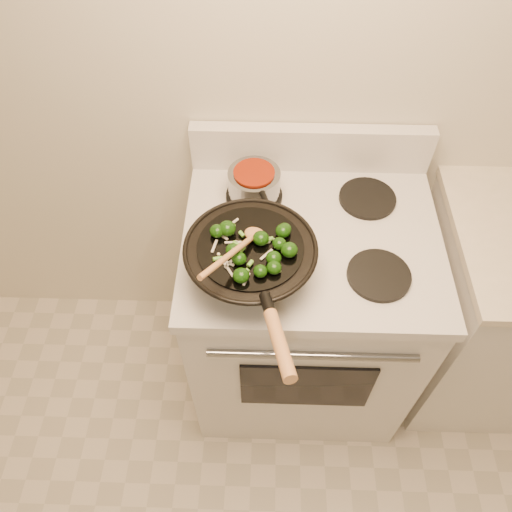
{
  "coord_description": "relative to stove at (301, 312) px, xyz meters",
  "views": [
    {
      "loc": [
        -0.16,
        0.2,
        2.07
      ],
      "look_at": [
        -0.18,
        1.01,
        1.02
      ],
      "focal_mm": 35.0,
      "sensor_mm": 36.0,
      "label": 1
    }
  ],
  "objects": [
    {
      "name": "wok",
      "position": [
        -0.18,
        -0.16,
        0.52
      ],
      "size": [
        0.36,
        0.59,
        0.2
      ],
      "color": "black",
      "rests_on": "stove"
    },
    {
      "name": "stove",
      "position": [
        0.0,
        0.0,
        0.0
      ],
      "size": [
        0.78,
        0.67,
        1.08
      ],
      "color": "silver",
      "rests_on": "ground"
    },
    {
      "name": "wooden_spoon",
      "position": [
        -0.2,
        -0.18,
        0.61
      ],
      "size": [
        0.17,
        0.25,
        0.11
      ],
      "color": "#B77B48",
      "rests_on": "wok"
    },
    {
      "name": "saucepan",
      "position": [
        -0.18,
        0.15,
        0.51
      ],
      "size": [
        0.16,
        0.26,
        0.1
      ],
      "color": "gray",
      "rests_on": "stove"
    },
    {
      "name": "stirfry",
      "position": [
        -0.16,
        -0.17,
        0.59
      ],
      "size": [
        0.23,
        0.22,
        0.04
      ],
      "color": "#103207",
      "rests_on": "wok"
    }
  ]
}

